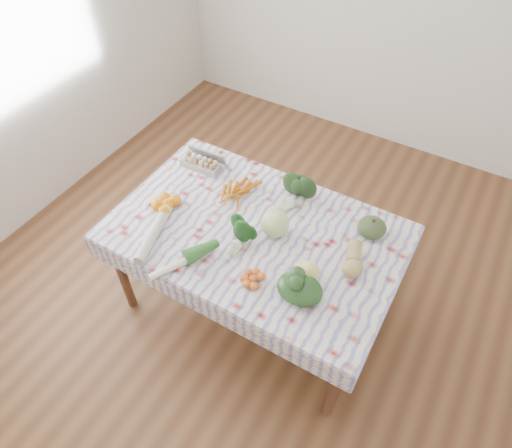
{
  "coord_description": "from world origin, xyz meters",
  "views": [
    {
      "loc": [
        0.88,
        -1.5,
        2.73
      ],
      "look_at": [
        0.0,
        0.0,
        0.82
      ],
      "focal_mm": 32.0,
      "sensor_mm": 36.0,
      "label": 1
    }
  ],
  "objects_px": {
    "cabbage": "(275,223)",
    "butternut_squash": "(354,259)",
    "egg_carton": "(201,164)",
    "kabocha_squash": "(372,227)",
    "dining_table": "(256,240)",
    "grapefruit": "(308,272)"
  },
  "relations": [
    {
      "from": "grapefruit",
      "to": "dining_table",
      "type": "bearing_deg",
      "value": 159.05
    },
    {
      "from": "kabocha_squash",
      "to": "butternut_squash",
      "type": "bearing_deg",
      "value": -90.8
    },
    {
      "from": "butternut_squash",
      "to": "grapefruit",
      "type": "relative_size",
      "value": 1.95
    },
    {
      "from": "egg_carton",
      "to": "cabbage",
      "type": "height_order",
      "value": "cabbage"
    },
    {
      "from": "egg_carton",
      "to": "kabocha_squash",
      "type": "relative_size",
      "value": 1.64
    },
    {
      "from": "cabbage",
      "to": "butternut_squash",
      "type": "relative_size",
      "value": 0.71
    },
    {
      "from": "dining_table",
      "to": "kabocha_squash",
      "type": "distance_m",
      "value": 0.67
    },
    {
      "from": "kabocha_squash",
      "to": "butternut_squash",
      "type": "height_order",
      "value": "kabocha_squash"
    },
    {
      "from": "dining_table",
      "to": "grapefruit",
      "type": "relative_size",
      "value": 13.61
    },
    {
      "from": "egg_carton",
      "to": "kabocha_squash",
      "type": "distance_m",
      "value": 1.17
    },
    {
      "from": "butternut_squash",
      "to": "cabbage",
      "type": "bearing_deg",
      "value": 163.47
    },
    {
      "from": "grapefruit",
      "to": "kabocha_squash",
      "type": "bearing_deg",
      "value": 69.23
    },
    {
      "from": "cabbage",
      "to": "grapefruit",
      "type": "bearing_deg",
      "value": -32.73
    },
    {
      "from": "dining_table",
      "to": "grapefruit",
      "type": "xyz_separation_m",
      "value": [
        0.4,
        -0.15,
        0.14
      ]
    },
    {
      "from": "egg_carton",
      "to": "butternut_squash",
      "type": "distance_m",
      "value": 1.19
    },
    {
      "from": "dining_table",
      "to": "butternut_squash",
      "type": "xyz_separation_m",
      "value": [
        0.57,
        0.05,
        0.14
      ]
    },
    {
      "from": "cabbage",
      "to": "dining_table",
      "type": "bearing_deg",
      "value": -158.56
    },
    {
      "from": "egg_carton",
      "to": "kabocha_squash",
      "type": "bearing_deg",
      "value": -2.22
    },
    {
      "from": "dining_table",
      "to": "grapefruit",
      "type": "bearing_deg",
      "value": -20.95
    },
    {
      "from": "egg_carton",
      "to": "grapefruit",
      "type": "bearing_deg",
      "value": -27.38
    },
    {
      "from": "egg_carton",
      "to": "kabocha_squash",
      "type": "height_order",
      "value": "kabocha_squash"
    },
    {
      "from": "dining_table",
      "to": "butternut_squash",
      "type": "relative_size",
      "value": 6.99
    }
  ]
}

